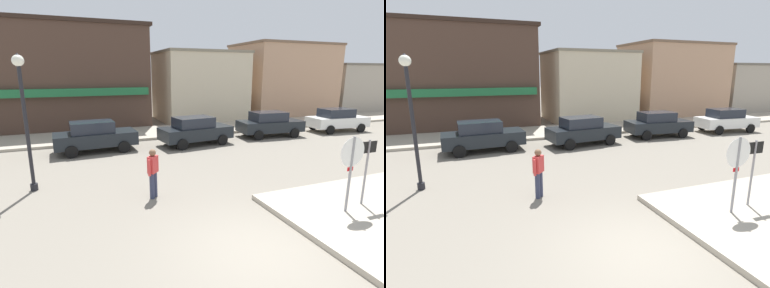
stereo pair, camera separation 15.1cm
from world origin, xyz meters
The scene contains 14 objects.
ground_plane centered at (0.00, 0.00, 0.00)m, with size 160.00×160.00×0.00m, color gray.
kerb_far centered at (0.00, 14.13, 0.07)m, with size 80.00×4.00×0.15m, color #A89E8C.
stop_sign centered at (3.23, 0.62, 1.52)m, with size 0.82×0.07×2.30m.
one_way_sign centered at (4.08, 0.80, 1.33)m, with size 0.60×0.06×2.10m.
lamp_post centered at (-5.12, 5.96, 2.96)m, with size 0.36×0.36×4.54m.
parked_car_nearest centered at (-2.75, 10.64, 0.81)m, with size 4.09×2.05×1.56m.
parked_car_second centered at (2.57, 10.19, 0.81)m, with size 4.16×2.20×1.56m.
parked_car_third centered at (7.77, 10.52, 0.81)m, with size 4.13×2.14×1.56m.
parked_car_fourth centered at (13.12, 10.27, 0.81)m, with size 4.14×2.16×1.56m.
pedestrian_crossing_near centered at (-1.45, 3.86, 0.87)m, with size 0.44×0.47×1.61m.
building_corner_shop centered at (-4.37, 19.96, 3.65)m, with size 12.35×8.15×7.30m.
building_storefront_left_near centered at (6.38, 18.70, 2.82)m, with size 6.89×5.85×5.64m.
building_storefront_left_mid centered at (15.02, 18.85, 3.26)m, with size 8.73×6.14×6.51m.
building_storefront_right_near centered at (24.33, 19.08, 2.41)m, with size 9.09×6.29×4.82m.
Camera 2 is at (-3.49, -5.06, 3.94)m, focal length 28.00 mm.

